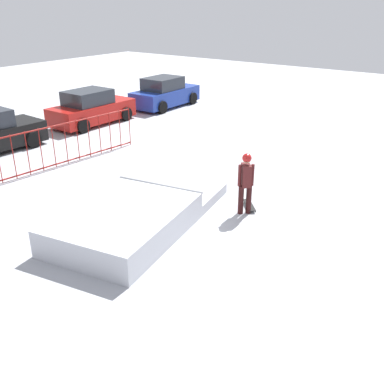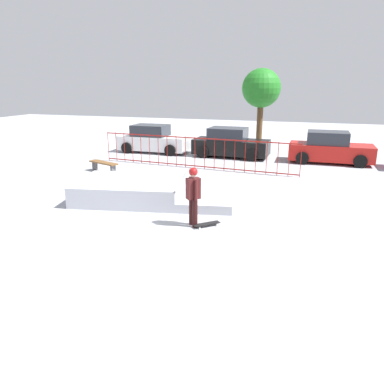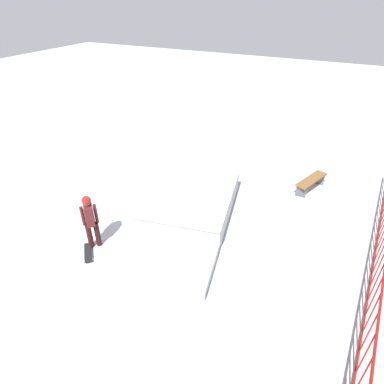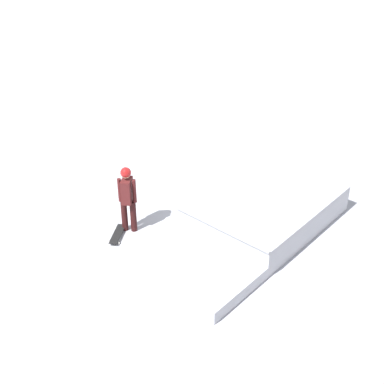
{
  "view_description": "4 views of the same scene",
  "coord_description": "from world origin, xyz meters",
  "px_view_note": "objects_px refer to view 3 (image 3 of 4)",
  "views": [
    {
      "loc": [
        -7.46,
        -6.57,
        5.42
      ],
      "look_at": [
        0.87,
        -0.43,
        0.9
      ],
      "focal_mm": 41.46,
      "sensor_mm": 36.0,
      "label": 1
    },
    {
      "loc": [
        5.25,
        -10.88,
        3.99
      ],
      "look_at": [
        2.16,
        -1.18,
        1.0
      ],
      "focal_mm": 35.03,
      "sensor_mm": 36.0,
      "label": 2
    },
    {
      "loc": [
        7.31,
        4.43,
        6.4
      ],
      "look_at": [
        -0.81,
        0.45,
        0.6
      ],
      "focal_mm": 29.89,
      "sensor_mm": 36.0,
      "label": 3
    },
    {
      "loc": [
        7.54,
        8.05,
        7.57
      ],
      "look_at": [
        0.84,
        -0.52,
        0.9
      ],
      "focal_mm": 49.81,
      "sensor_mm": 36.0,
      "label": 4
    }
  ],
  "objects_px": {
    "skate_ramp": "(188,210)",
    "skateboard": "(88,252)",
    "skater": "(90,218)",
    "park_bench": "(311,182)"
  },
  "relations": [
    {
      "from": "skateboard",
      "to": "park_bench",
      "type": "distance_m",
      "value": 8.13
    },
    {
      "from": "skate_ramp",
      "to": "skateboard",
      "type": "distance_m",
      "value": 3.32
    },
    {
      "from": "skate_ramp",
      "to": "skater",
      "type": "bearing_deg",
      "value": -48.14
    },
    {
      "from": "skate_ramp",
      "to": "skateboard",
      "type": "xyz_separation_m",
      "value": [
        2.79,
        -1.78,
        -0.24
      ]
    },
    {
      "from": "skater",
      "to": "park_bench",
      "type": "distance_m",
      "value": 7.89
    },
    {
      "from": "skateboard",
      "to": "skate_ramp",
      "type": "bearing_deg",
      "value": -75.39
    },
    {
      "from": "skater",
      "to": "skateboard",
      "type": "relative_size",
      "value": 2.39
    },
    {
      "from": "skater",
      "to": "park_bench",
      "type": "bearing_deg",
      "value": -84.99
    },
    {
      "from": "skater",
      "to": "skateboard",
      "type": "bearing_deg",
      "value": 144.86
    },
    {
      "from": "skater",
      "to": "park_bench",
      "type": "xyz_separation_m",
      "value": [
        -5.94,
        5.15,
        -0.65
      ]
    }
  ]
}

